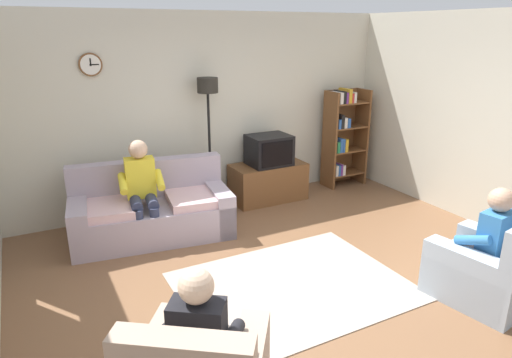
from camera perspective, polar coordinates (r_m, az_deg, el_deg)
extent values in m
plane|color=brown|center=(4.78, 6.73, -12.68)|extent=(12.00, 12.00, 0.00)
cube|color=beige|center=(6.55, -6.15, 8.56)|extent=(6.20, 0.12, 2.70)
cylinder|color=brown|center=(5.99, -20.20, 13.42)|extent=(0.28, 0.03, 0.28)
cylinder|color=white|center=(5.98, -20.17, 13.41)|extent=(0.24, 0.01, 0.24)
cube|color=black|center=(5.97, -20.20, 13.69)|extent=(0.02, 0.01, 0.09)
cube|color=black|center=(5.98, -19.78, 13.45)|extent=(0.11, 0.01, 0.01)
cube|color=beige|center=(6.31, 29.36, 5.93)|extent=(0.12, 5.80, 2.70)
cube|color=#A899A8|center=(5.72, -12.90, -5.25)|extent=(2.00, 1.09, 0.42)
cube|color=#A899A8|center=(5.89, -13.67, 0.11)|extent=(1.91, 0.46, 0.48)
cube|color=#A899A8|center=(5.83, -4.74, -3.60)|extent=(0.33, 0.86, 0.56)
cube|color=#A899A8|center=(5.67, -21.41, -5.53)|extent=(0.33, 0.86, 0.56)
cube|color=beige|center=(5.64, -7.98, -2.41)|extent=(0.69, 0.76, 0.10)
cube|color=beige|center=(5.55, -18.14, -3.56)|extent=(0.69, 0.76, 0.10)
cube|color=brown|center=(6.78, 1.53, -0.36)|extent=(1.10, 0.56, 0.56)
cube|color=black|center=(6.98, 0.49, 0.46)|extent=(1.10, 0.04, 0.03)
cube|color=black|center=(6.61, 1.65, 3.68)|extent=(0.60, 0.48, 0.44)
cube|color=black|center=(6.41, 2.72, 3.19)|extent=(0.50, 0.01, 0.36)
cube|color=brown|center=(7.28, 9.26, 4.80)|extent=(0.04, 0.36, 1.55)
cube|color=brown|center=(7.68, 13.11, 5.26)|extent=(0.04, 0.36, 1.55)
cube|color=brown|center=(7.61, 10.44, 5.31)|extent=(0.64, 0.02, 1.55)
cube|color=brown|center=(7.63, 10.97, 0.79)|extent=(0.60, 0.34, 0.02)
cube|color=silver|center=(7.44, 9.61, 1.22)|extent=(0.04, 0.28, 0.18)
cube|color=#2D59A5|center=(7.47, 9.92, 1.27)|extent=(0.04, 0.28, 0.18)
cube|color=#72338C|center=(7.49, 10.19, 1.34)|extent=(0.03, 0.28, 0.18)
cube|color=silver|center=(7.52, 10.46, 1.32)|extent=(0.05, 0.28, 0.16)
cube|color=brown|center=(7.52, 11.15, 3.60)|extent=(0.60, 0.34, 0.02)
cube|color=#267F4C|center=(7.34, 9.79, 4.11)|extent=(0.05, 0.28, 0.18)
cube|color=#2D59A5|center=(7.36, 10.15, 4.32)|extent=(0.05, 0.28, 0.22)
cube|color=#2D59A5|center=(7.39, 10.46, 4.35)|extent=(0.03, 0.28, 0.22)
cube|color=gold|center=(7.43, 10.78, 4.35)|extent=(0.06, 0.28, 0.20)
cube|color=brown|center=(7.44, 11.33, 6.49)|extent=(0.60, 0.34, 0.02)
cube|color=#2D59A5|center=(7.25, 9.93, 6.97)|extent=(0.04, 0.28, 0.15)
cube|color=black|center=(7.28, 10.29, 7.25)|extent=(0.06, 0.28, 0.21)
cube|color=silver|center=(7.32, 10.66, 7.11)|extent=(0.06, 0.28, 0.17)
cube|color=#2D59A5|center=(7.36, 11.06, 7.08)|extent=(0.05, 0.28, 0.15)
cube|color=brown|center=(7.37, 11.52, 9.44)|extent=(0.60, 0.34, 0.02)
cube|color=silver|center=(7.19, 10.15, 10.10)|extent=(0.06, 0.28, 0.17)
cube|color=black|center=(7.22, 10.53, 10.18)|extent=(0.05, 0.28, 0.19)
cube|color=#72338C|center=(7.26, 10.84, 10.11)|extent=(0.04, 0.28, 0.17)
cube|color=gold|center=(7.29, 11.21, 10.32)|extent=(0.06, 0.28, 0.22)
cube|color=red|center=(7.32, 11.51, 10.07)|extent=(0.03, 0.28, 0.15)
cube|color=silver|center=(7.35, 11.80, 10.14)|extent=(0.05, 0.28, 0.16)
cylinder|color=black|center=(6.59, -5.63, -3.44)|extent=(0.28, 0.28, 0.03)
cylinder|color=black|center=(6.33, -5.87, 3.59)|extent=(0.04, 0.04, 1.70)
cylinder|color=black|center=(6.17, -6.14, 11.71)|extent=(0.28, 0.28, 0.20)
cube|color=#9EADBC|center=(4.92, 26.69, -11.08)|extent=(0.93, 0.96, 0.40)
cube|color=#9EADBC|center=(4.64, 24.90, -11.44)|extent=(0.33, 0.82, 0.56)
cube|color=#9EADBC|center=(5.14, 28.16, -9.04)|extent=(0.33, 0.82, 0.56)
cube|color=#AD9E8E|center=(4.67, 4.76, -13.34)|extent=(2.20, 1.70, 0.01)
cube|color=yellow|center=(5.54, -14.41, 0.18)|extent=(0.36, 0.24, 0.48)
sphere|color=#D8AD8C|center=(5.44, -14.69, 3.66)|extent=(0.22, 0.22, 0.22)
cylinder|color=#2D334C|center=(5.45, -13.06, -2.70)|extent=(0.18, 0.39, 0.13)
cylinder|color=#2D334C|center=(5.43, -14.94, -2.91)|extent=(0.18, 0.39, 0.13)
cylinder|color=#2D334C|center=(5.38, -12.58, -6.18)|extent=(0.12, 0.12, 0.52)
cylinder|color=#2D334C|center=(5.37, -14.49, -6.40)|extent=(0.12, 0.12, 0.52)
cylinder|color=yellow|center=(5.47, -12.10, -0.09)|extent=(0.13, 0.34, 0.20)
cylinder|color=yellow|center=(5.44, -16.48, -0.57)|extent=(0.13, 0.34, 0.20)
cube|color=black|center=(2.96, -7.34, -19.16)|extent=(0.39, 0.36, 0.48)
sphere|color=beige|center=(2.77, -7.58, -13.28)|extent=(0.22, 0.22, 0.22)
cylinder|color=#4C4742|center=(3.27, -7.90, -20.32)|extent=(0.33, 0.39, 0.13)
cylinder|color=#4C4742|center=(3.23, -4.60, -20.70)|extent=(0.33, 0.39, 0.13)
cylinder|color=#4C4742|center=(3.55, -6.88, -21.22)|extent=(0.15, 0.15, 0.40)
cylinder|color=#4C4742|center=(3.52, -3.82, -21.56)|extent=(0.15, 0.15, 0.40)
cylinder|color=black|center=(3.10, -10.78, -17.85)|extent=(0.26, 0.32, 0.20)
cylinder|color=black|center=(3.01, -2.73, -18.75)|extent=(0.26, 0.32, 0.20)
cube|color=#3372B2|center=(4.70, 28.03, -6.36)|extent=(0.37, 0.25, 0.48)
sphere|color=tan|center=(4.59, 28.57, -2.33)|extent=(0.22, 0.22, 0.22)
cylinder|color=black|center=(4.80, 25.09, -8.61)|extent=(0.19, 0.40, 0.13)
cylinder|color=black|center=(4.94, 26.10, -7.95)|extent=(0.19, 0.40, 0.13)
cylinder|color=black|center=(4.97, 22.81, -10.19)|extent=(0.13, 0.13, 0.40)
cylinder|color=black|center=(5.11, 23.86, -9.51)|extent=(0.13, 0.13, 0.40)
cylinder|color=#3372B2|center=(4.57, 25.72, -6.97)|extent=(0.14, 0.34, 0.20)
cylinder|color=#3372B2|center=(4.93, 28.02, -5.53)|extent=(0.14, 0.34, 0.20)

